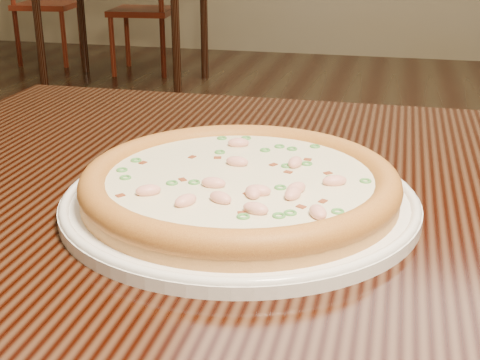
% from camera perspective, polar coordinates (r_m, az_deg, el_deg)
% --- Properties ---
extents(hero_table, '(1.20, 0.80, 0.75)m').
position_cam_1_polar(hero_table, '(0.75, 9.92, -8.59)').
color(hero_table, black).
rests_on(hero_table, ground).
extents(plate, '(0.36, 0.36, 0.02)m').
position_cam_1_polar(plate, '(0.68, 0.00, -1.68)').
color(plate, white).
rests_on(plate, hero_table).
extents(pizza, '(0.32, 0.32, 0.03)m').
position_cam_1_polar(pizza, '(0.67, 0.01, -0.24)').
color(pizza, tan).
rests_on(pizza, plate).
extents(chair_a, '(0.46, 0.46, 0.95)m').
position_cam_1_polar(chair_a, '(5.43, -16.71, 14.20)').
color(chair_a, '#61190D').
rests_on(chair_a, ground).
extents(chair_b, '(0.46, 0.46, 0.95)m').
position_cam_1_polar(chair_b, '(4.88, -7.65, 14.18)').
color(chair_b, '#61190D').
rests_on(chair_b, ground).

